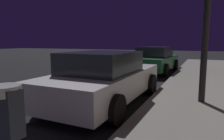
{
  "coord_description": "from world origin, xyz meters",
  "views": [
    {
      "loc": [
        5.33,
        -1.62,
        1.69
      ],
      "look_at": [
        3.97,
        1.4,
        1.24
      ],
      "focal_mm": 32.82,
      "sensor_mm": 36.0,
      "label": 1
    }
  ],
  "objects": [
    {
      "name": "parking_meter",
      "position": [
        4.27,
        -0.81,
        1.13
      ],
      "size": [
        0.19,
        0.19,
        1.29
      ],
      "color": "#59595B",
      "rests_on": "sidewalk"
    },
    {
      "name": "car_silver",
      "position": [
        2.85,
        3.39,
        0.7
      ],
      "size": [
        2.15,
        4.52,
        1.43
      ],
      "color": "#B7B7BF",
      "rests_on": "ground"
    },
    {
      "name": "car_green",
      "position": [
        2.85,
        9.76,
        0.71
      ],
      "size": [
        2.14,
        4.3,
        1.43
      ],
      "color": "#19592D",
      "rests_on": "ground"
    }
  ]
}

